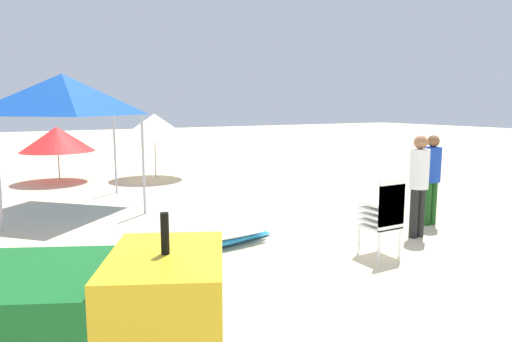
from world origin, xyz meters
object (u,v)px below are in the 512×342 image
object	(u,v)px
lifeguard_near_center	(419,179)
popup_canopy	(63,95)
lifeguard_near_left	(432,174)
beach_umbrella_far	(57,139)
surfboard_pile	(211,243)
beach_umbrella_left	(154,126)
stacked_plastic_chairs	(385,211)
utility_cart	(52,313)

from	to	relation	value
lifeguard_near_center	popup_canopy	size ratio (longest dim) A/B	0.60
lifeguard_near_left	beach_umbrella_far	bearing A→B (deg)	122.38
popup_canopy	lifeguard_near_center	bearing A→B (deg)	-47.14
lifeguard_near_center	popup_canopy	xyz separation A→B (m)	(-4.88, 5.26, 1.45)
surfboard_pile	popup_canopy	world-z (taller)	popup_canopy
lifeguard_near_left	beach_umbrella_left	size ratio (longest dim) A/B	0.78
lifeguard_near_center	beach_umbrella_left	world-z (taller)	beach_umbrella_left
stacked_plastic_chairs	lifeguard_near_left	xyz separation A→B (m)	(2.11, 0.92, 0.28)
lifeguard_near_center	beach_umbrella_left	xyz separation A→B (m)	(-1.97, 8.39, 0.60)
beach_umbrella_far	lifeguard_near_center	bearing A→B (deg)	-63.08
lifeguard_near_center	beach_umbrella_left	size ratio (longest dim) A/B	0.80
utility_cart	beach_umbrella_left	bearing A→B (deg)	69.18
stacked_plastic_chairs	lifeguard_near_left	distance (m)	2.32
lifeguard_near_left	beach_umbrella_left	distance (m)	8.46
beach_umbrella_left	stacked_plastic_chairs	bearing A→B (deg)	-85.24
popup_canopy	beach_umbrella_far	size ratio (longest dim) A/B	1.39
stacked_plastic_chairs	lifeguard_near_center	world-z (taller)	lifeguard_near_center
surfboard_pile	stacked_plastic_chairs	bearing A→B (deg)	-36.29
surfboard_pile	lifeguard_near_left	world-z (taller)	lifeguard_near_left
utility_cart	lifeguard_near_center	bearing A→B (deg)	17.46
lifeguard_near_center	surfboard_pile	bearing A→B (deg)	162.10
surfboard_pile	beach_umbrella_left	world-z (taller)	beach_umbrella_left
lifeguard_near_center	beach_umbrella_far	distance (m)	10.28
popup_canopy	beach_umbrella_left	xyz separation A→B (m)	(2.90, 3.14, -0.86)
lifeguard_near_left	popup_canopy	size ratio (longest dim) A/B	0.58
beach_umbrella_far	lifeguard_near_left	bearing A→B (deg)	-57.62
utility_cart	lifeguard_near_center	distance (m)	6.16
lifeguard_near_left	beach_umbrella_left	bearing A→B (deg)	109.71
surfboard_pile	lifeguard_near_center	distance (m)	3.63
beach_umbrella_left	beach_umbrella_far	bearing A→B (deg)	164.01
popup_canopy	beach_umbrella_far	xyz separation A→B (m)	(0.23, 3.90, -1.20)
popup_canopy	beach_umbrella_far	bearing A→B (deg)	86.67
beach_umbrella_far	stacked_plastic_chairs	bearing A→B (deg)	-70.47
beach_umbrella_left	beach_umbrella_far	size ratio (longest dim) A/B	1.04
utility_cart	lifeguard_near_left	distance (m)	7.12
utility_cart	popup_canopy	bearing A→B (deg)	82.08
popup_canopy	utility_cart	bearing A→B (deg)	-97.92
utility_cart	beach_umbrella_left	distance (m)	10.98
lifeguard_near_left	popup_canopy	world-z (taller)	popup_canopy
stacked_plastic_chairs	beach_umbrella_left	distance (m)	8.94
surfboard_pile	lifeguard_near_left	distance (m)	4.35
popup_canopy	beach_umbrella_left	world-z (taller)	popup_canopy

